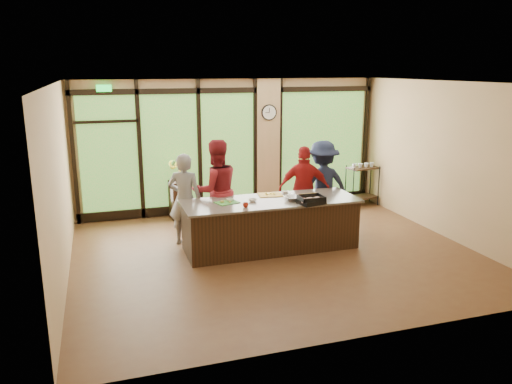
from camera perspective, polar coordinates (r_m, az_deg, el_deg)
floor at (r=9.01m, az=2.29°, el=-7.06°), size 7.00×7.00×0.00m
ceiling at (r=8.40m, az=2.49°, el=12.38°), size 7.00×7.00×0.00m
back_wall at (r=11.40m, az=-2.79°, el=5.25°), size 7.00×0.00×7.00m
left_wall at (r=8.10m, az=-21.56°, el=0.62°), size 0.00×6.00×6.00m
right_wall at (r=10.30m, az=21.04°, el=3.37°), size 0.00×6.00×6.00m
window_wall at (r=11.42m, az=-1.93°, el=4.74°), size 6.90×0.12×3.00m
island_base at (r=9.13m, az=1.67°, el=-3.84°), size 3.10×1.00×0.88m
countertop at (r=9.00m, az=1.69°, el=-1.05°), size 3.20×1.10×0.04m
wall_clock at (r=11.43m, az=1.51°, el=9.08°), size 0.36×0.04×0.36m
cook_left at (r=9.33m, az=-8.13°, el=-0.84°), size 0.75×0.63×1.73m
cook_midleft at (r=9.49m, az=-4.60°, el=0.17°), size 1.02×0.84×1.95m
cook_midright at (r=9.99m, az=5.54°, el=0.27°), size 1.11×0.76×1.75m
cook_right at (r=10.24m, az=7.57°, el=0.77°), size 1.21×0.74×1.82m
roasting_pan at (r=8.79m, az=6.33°, el=-1.11°), size 0.48×0.41×0.08m
mixing_bowl at (r=9.00m, az=4.25°, el=-0.71°), size 0.36×0.36×0.07m
cutting_board_left at (r=8.82m, az=-3.34°, el=-1.20°), size 0.46×0.39×0.01m
cutting_board_center at (r=9.34m, az=1.64°, el=-0.31°), size 0.48×0.39×0.01m
cutting_board_right at (r=9.32m, az=6.15°, el=-0.42°), size 0.44×0.33×0.01m
prep_bowl_near at (r=8.93m, az=-2.99°, el=-0.90°), size 0.16×0.16×0.04m
prep_bowl_mid at (r=8.89m, az=-0.38°, el=-0.94°), size 0.19×0.19×0.04m
prep_bowl_far at (r=9.53m, az=3.39°, el=0.02°), size 0.15×0.15×0.03m
red_ramekin at (r=8.52m, az=-1.20°, el=-1.51°), size 0.12×0.12×0.08m
flower_stand at (r=11.06m, az=-8.65°, el=-0.89°), size 0.47×0.47×0.84m
flower_vase at (r=10.93m, az=-8.76°, el=1.86°), size 0.30×0.30×0.24m
bar_cart at (r=12.26m, az=12.05°, el=1.36°), size 0.81×0.56×1.02m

